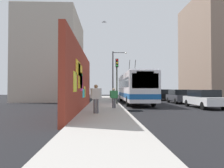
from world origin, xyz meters
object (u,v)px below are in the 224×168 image
parked_car_black (163,94)px  street_lamp (115,72)px  parked_car_white (204,98)px  parked_car_red (154,94)px  pedestrian_at_curb (114,96)px  pedestrian_near_wall (96,96)px  city_bus (134,87)px  traffic_light (117,74)px  parked_car_dark_gray (179,96)px

parked_car_black → street_lamp: size_ratio=0.67×
parked_car_white → parked_car_red: size_ratio=1.05×
pedestrian_at_curb → street_lamp: (11.20, -0.62, 2.86)m
parked_car_red → street_lamp: (-7.95, 7.22, 3.09)m
pedestrian_near_wall → street_lamp: bearing=-7.4°
parked_car_white → parked_car_red: (17.88, 0.00, -0.00)m
parked_car_white → city_bus: bearing=42.6°
pedestrian_at_curb → parked_car_white: bearing=-80.8°
traffic_light → parked_car_red: bearing=-26.0°
parked_car_red → pedestrian_at_curb: pedestrian_at_curb is taller
parked_car_red → parked_car_dark_gray: bearing=180.0°
parked_car_dark_gray → parked_car_red: 11.97m
parked_car_black → parked_car_red: same height
parked_car_red → traffic_light: (-15.05, 7.35, 2.33)m
parked_car_black → parked_car_red: size_ratio=0.97×
city_bus → pedestrian_near_wall: size_ratio=7.03×
parked_car_red → pedestrian_at_curb: bearing=157.7°
city_bus → pedestrian_near_wall: city_bus is taller
pedestrian_at_curb → street_lamp: size_ratio=0.24×
parked_car_black → traffic_light: 12.28m
parked_car_red → traffic_light: traffic_light is taller
traffic_light → street_lamp: size_ratio=0.69×
parked_car_black → street_lamp: 8.23m
parked_car_white → parked_car_dark_gray: same height
parked_car_white → parked_car_dark_gray: 5.91m
parked_car_dark_gray → city_bus: bearing=92.7°
parked_car_black → city_bus: bearing=142.3°
traffic_light → parked_car_black: bearing=-37.6°
traffic_light → street_lamp: (7.10, -0.13, 0.75)m
parked_car_red → street_lamp: 11.17m
parked_car_white → parked_car_red: bearing=0.0°
parked_car_black → traffic_light: bearing=142.4°
city_bus → parked_car_white: bearing=-137.4°
parked_car_dark_gray → parked_car_red: size_ratio=0.90×
pedestrian_at_curb → parked_car_dark_gray: bearing=-47.5°
parked_car_red → pedestrian_near_wall: 24.40m
pedestrian_at_curb → traffic_light: 4.64m
pedestrian_near_wall → traffic_light: size_ratio=0.39×
parked_car_red → pedestrian_near_wall: pedestrian_near_wall is taller
city_bus → parked_car_white: size_ratio=2.64×
traffic_light → street_lamp: street_lamp is taller
parked_car_white → pedestrian_near_wall: size_ratio=2.66×
parked_car_red → city_bus: bearing=156.9°
parked_car_white → parked_car_dark_gray: bearing=0.0°
parked_car_white → parked_car_red: 17.88m
parked_car_dark_gray → street_lamp: (4.02, 7.22, 3.09)m
city_bus → parked_car_black: size_ratio=2.85×
parked_car_black → pedestrian_near_wall: bearing=152.0°
city_bus → parked_car_dark_gray: 5.31m
pedestrian_near_wall → parked_car_dark_gray: bearing=-40.5°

